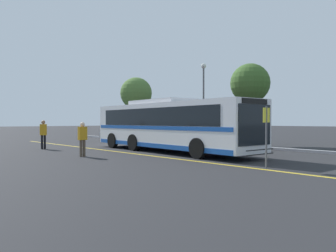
% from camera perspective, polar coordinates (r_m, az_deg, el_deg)
% --- Properties ---
extents(ground_plane, '(220.00, 220.00, 0.00)m').
position_cam_1_polar(ground_plane, '(19.48, 0.77, -4.45)').
color(ground_plane, '#262628').
extents(lane_strip_0, '(32.24, 0.20, 0.01)m').
position_cam_1_polar(lane_strip_0, '(17.88, -5.23, -4.91)').
color(lane_strip_0, gold).
rests_on(lane_strip_0, ground_plane).
extents(curb_strip, '(40.24, 0.36, 0.15)m').
position_cam_1_polar(curb_strip, '(23.53, 10.41, -3.37)').
color(curb_strip, '#99999E').
rests_on(curb_strip, ground_plane).
extents(transit_bus, '(12.68, 3.37, 3.07)m').
position_cam_1_polar(transit_bus, '(19.22, -0.02, 0.29)').
color(transit_bus, white).
rests_on(transit_bus, ground_plane).
extents(parked_car_0, '(4.75, 2.09, 1.39)m').
position_cam_1_polar(parked_car_0, '(30.18, -7.98, -1.27)').
color(parked_car_0, '#9E9EA3').
rests_on(parked_car_0, ground_plane).
extents(parked_car_1, '(4.01, 1.94, 1.46)m').
position_cam_1_polar(parked_car_1, '(25.31, -0.07, -1.55)').
color(parked_car_1, maroon).
rests_on(parked_car_1, ground_plane).
extents(parked_car_2, '(4.86, 2.20, 1.52)m').
position_cam_1_polar(parked_car_2, '(21.43, 8.63, -1.92)').
color(parked_car_2, maroon).
rests_on(parked_car_2, ground_plane).
extents(pedestrian_0, '(0.23, 0.42, 1.75)m').
position_cam_1_polar(pedestrian_0, '(17.08, -14.67, -1.86)').
color(pedestrian_0, brown).
rests_on(pedestrian_0, ground_plane).
extents(pedestrian_1, '(0.37, 0.47, 1.85)m').
position_cam_1_polar(pedestrian_1, '(22.54, -20.89, -1.07)').
color(pedestrian_1, black).
rests_on(pedestrian_1, ground_plane).
extents(bus_stop_sign, '(0.07, 0.40, 2.35)m').
position_cam_1_polar(bus_stop_sign, '(12.94, 16.75, -0.53)').
color(bus_stop_sign, '#59595E').
rests_on(bus_stop_sign, ground_plane).
extents(street_lamp, '(0.42, 0.42, 6.45)m').
position_cam_1_polar(street_lamp, '(26.53, 6.21, 6.12)').
color(street_lamp, '#59595E').
rests_on(street_lamp, ground_plane).
extents(tree_1, '(2.98, 2.98, 6.17)m').
position_cam_1_polar(tree_1, '(25.73, 14.10, 7.17)').
color(tree_1, '#513823').
rests_on(tree_1, ground_plane).
extents(tree_2, '(3.26, 3.26, 6.32)m').
position_cam_1_polar(tree_2, '(34.01, -5.57, 5.66)').
color(tree_2, '#513823').
rests_on(tree_2, ground_plane).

